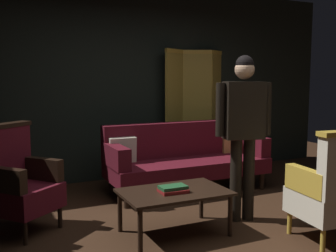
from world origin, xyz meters
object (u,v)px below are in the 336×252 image
Objects in this scene: coffee_table at (174,196)px; standing_figure at (243,122)px; velvet_couch at (185,156)px; armchair_gilt_accent at (333,189)px; folding_screen at (197,109)px; book_green_cloth at (173,187)px; book_red_leather at (173,191)px; armchair_wing_left at (18,181)px.

standing_figure reaches higher than coffee_table.
standing_figure is at bearing -89.44° from velvet_couch.
armchair_gilt_accent reaches higher than coffee_table.
coffee_table is at bearing -121.14° from velvet_couch.
armchair_gilt_accent is at bearing -94.82° from folding_screen.
armchair_gilt_accent is 4.14× the size of book_green_cloth.
velvet_couch reaches higher than book_green_cloth.
book_red_leather is 1.00× the size of book_green_cloth.
folding_screen is 7.56× the size of book_green_cloth.
armchair_gilt_accent is at bearing -33.05° from coffee_table.
book_red_leather is at bearing -123.71° from folding_screen.
armchair_wing_left is 4.14× the size of book_green_cloth.
folding_screen is at bearing 56.29° from book_green_cloth.
armchair_gilt_accent is at bearing -31.09° from book_green_cloth.
armchair_gilt_accent is at bearing -79.08° from velvet_couch.
armchair_gilt_accent is (1.20, -0.78, 0.12)m from coffee_table.
velvet_couch is (-0.65, -0.86, -0.53)m from folding_screen.
folding_screen is at bearing 52.94° from velvet_couch.
velvet_couch is 1.39m from standing_figure.
armchair_wing_left is at bearing 150.06° from book_green_cloth.
velvet_couch is 8.40× the size of book_red_leather.
folding_screen is 1.83× the size of armchair_wing_left.
velvet_couch is 1.58m from book_red_leather.
book_green_cloth is (0.00, 0.00, 0.03)m from book_red_leather.
standing_figure reaches higher than armchair_wing_left.
folding_screen reaches higher than book_green_cloth.
standing_figure is (0.81, 0.05, 0.65)m from coffee_table.
armchair_gilt_accent is at bearing -31.09° from book_red_leather.
book_red_leather is (-1.23, 0.74, -0.05)m from armchair_gilt_accent.
coffee_table is at bearing 49.91° from book_red_leather.
armchair_gilt_accent and armchair_wing_left have the same top height.
folding_screen is 3.17m from armchair_wing_left.
book_red_leather is 0.03m from book_green_cloth.
folding_screen is at bearing 56.29° from book_red_leather.
velvet_couch is 2.13m from armchair_gilt_accent.
folding_screen is 7.53× the size of book_red_leather.
standing_figure is 6.74× the size of book_red_leather.
book_green_cloth is (1.29, -0.74, -0.02)m from armchair_wing_left.
standing_figure is (2.13, -0.66, 0.54)m from armchair_wing_left.
folding_screen reaches higher than standing_figure.
velvet_couch is at bearing 100.92° from armchair_gilt_accent.
armchair_gilt_accent is 0.61× the size of standing_figure.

